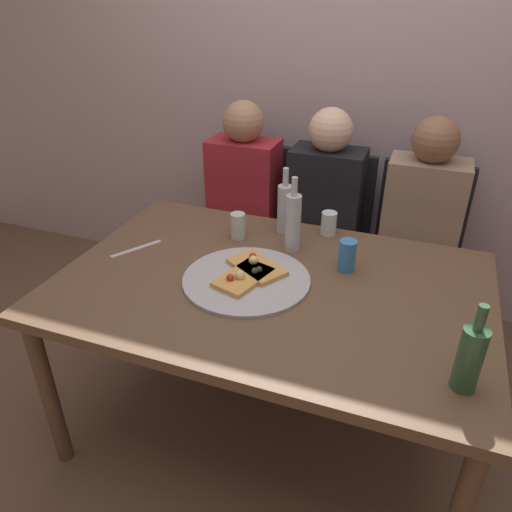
# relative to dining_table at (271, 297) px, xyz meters

# --- Properties ---
(ground_plane) EXTENTS (8.00, 8.00, 0.00)m
(ground_plane) POSITION_rel_dining_table_xyz_m (0.00, 0.00, -0.66)
(ground_plane) COLOR brown
(back_wall) EXTENTS (6.00, 0.10, 2.60)m
(back_wall) POSITION_rel_dining_table_xyz_m (0.00, 1.20, 0.64)
(back_wall) COLOR #B29EA3
(back_wall) RESTS_ON ground_plane
(dining_table) EXTENTS (1.54, 1.02, 0.73)m
(dining_table) POSITION_rel_dining_table_xyz_m (0.00, 0.00, 0.00)
(dining_table) COLOR brown
(dining_table) RESTS_ON ground_plane
(pizza_tray) EXTENTS (0.47, 0.47, 0.01)m
(pizza_tray) POSITION_rel_dining_table_xyz_m (-0.09, -0.02, 0.08)
(pizza_tray) COLOR #ADADB2
(pizza_tray) RESTS_ON dining_table
(pizza_slice_last) EXTENTS (0.26, 0.23, 0.05)m
(pizza_slice_last) POSITION_rel_dining_table_xyz_m (-0.08, 0.05, 0.09)
(pizza_slice_last) COLOR tan
(pizza_slice_last) RESTS_ON pizza_tray
(pizza_slice_extra) EXTENTS (0.19, 0.25, 0.05)m
(pizza_slice_extra) POSITION_rel_dining_table_xyz_m (-0.09, -0.04, 0.09)
(pizza_slice_extra) COLOR tan
(pizza_slice_extra) RESTS_ON pizza_tray
(wine_bottle) EXTENTS (0.06, 0.06, 0.31)m
(wine_bottle) POSITION_rel_dining_table_xyz_m (0.00, 0.26, 0.19)
(wine_bottle) COLOR #B2BCC1
(wine_bottle) RESTS_ON dining_table
(beer_bottle) EXTENTS (0.06, 0.06, 0.29)m
(beer_bottle) POSITION_rel_dining_table_xyz_m (-0.08, 0.40, 0.18)
(beer_bottle) COLOR #B2BCC1
(beer_bottle) RESTS_ON dining_table
(water_bottle) EXTENTS (0.07, 0.07, 0.27)m
(water_bottle) POSITION_rel_dining_table_xyz_m (0.65, -0.32, 0.17)
(water_bottle) COLOR #2D5133
(water_bottle) RESTS_ON dining_table
(tumbler_near) EXTENTS (0.07, 0.07, 0.10)m
(tumbler_near) POSITION_rel_dining_table_xyz_m (0.11, 0.45, 0.12)
(tumbler_near) COLOR silver
(tumbler_near) RESTS_ON dining_table
(tumbler_far) EXTENTS (0.06, 0.06, 0.11)m
(tumbler_far) POSITION_rel_dining_table_xyz_m (-0.24, 0.28, 0.12)
(tumbler_far) COLOR #B7C6BC
(tumbler_far) RESTS_ON dining_table
(soda_can) EXTENTS (0.07, 0.07, 0.12)m
(soda_can) POSITION_rel_dining_table_xyz_m (0.24, 0.18, 0.13)
(soda_can) COLOR #337AC1
(soda_can) RESTS_ON dining_table
(table_knife) EXTENTS (0.13, 0.20, 0.01)m
(table_knife) POSITION_rel_dining_table_xyz_m (-0.59, 0.04, 0.07)
(table_knife) COLOR #B7B7BC
(table_knife) RESTS_ON dining_table
(chair_left) EXTENTS (0.44, 0.44, 0.90)m
(chair_left) POSITION_rel_dining_table_xyz_m (-0.44, 0.91, -0.14)
(chair_left) COLOR black
(chair_left) RESTS_ON ground_plane
(chair_middle) EXTENTS (0.44, 0.44, 0.90)m
(chair_middle) POSITION_rel_dining_table_xyz_m (-0.00, 0.91, -0.14)
(chair_middle) COLOR black
(chair_middle) RESTS_ON ground_plane
(chair_right) EXTENTS (0.44, 0.44, 0.90)m
(chair_right) POSITION_rel_dining_table_xyz_m (0.47, 0.91, -0.14)
(chair_right) COLOR black
(chair_right) RESTS_ON ground_plane
(guest_in_sweater) EXTENTS (0.36, 0.56, 1.17)m
(guest_in_sweater) POSITION_rel_dining_table_xyz_m (-0.44, 0.76, -0.02)
(guest_in_sweater) COLOR maroon
(guest_in_sweater) RESTS_ON ground_plane
(guest_in_beanie) EXTENTS (0.36, 0.56, 1.17)m
(guest_in_beanie) POSITION_rel_dining_table_xyz_m (-0.00, 0.76, -0.02)
(guest_in_beanie) COLOR black
(guest_in_beanie) RESTS_ON ground_plane
(guest_by_wall) EXTENTS (0.36, 0.56, 1.17)m
(guest_by_wall) POSITION_rel_dining_table_xyz_m (0.47, 0.76, -0.02)
(guest_by_wall) COLOR #937A60
(guest_by_wall) RESTS_ON ground_plane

